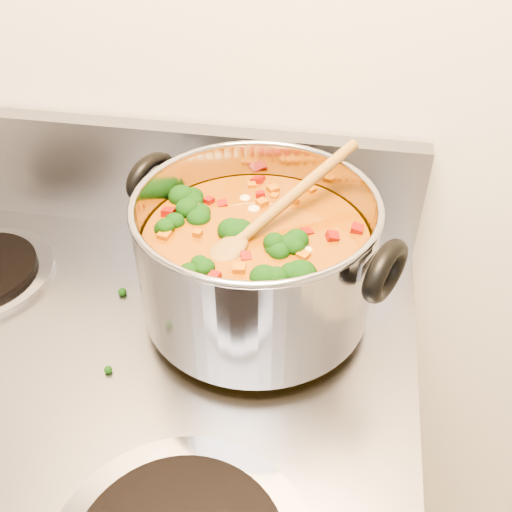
# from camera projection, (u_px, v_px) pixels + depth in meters

# --- Properties ---
(stockpot) EXTENTS (0.33, 0.27, 0.16)m
(stockpot) POSITION_uv_depth(u_px,v_px,m) (256.00, 258.00, 0.66)
(stockpot) COLOR #A2A2AA
(stockpot) RESTS_ON electric_range
(wooden_spoon) EXTENTS (0.16, 0.20, 0.08)m
(wooden_spoon) POSITION_uv_depth(u_px,v_px,m) (261.00, 222.00, 0.63)
(wooden_spoon) COLOR brown
(wooden_spoon) RESTS_ON stockpot
(cooktop_crumbs) EXTENTS (0.24, 0.32, 0.01)m
(cooktop_crumbs) POSITION_uv_depth(u_px,v_px,m) (262.00, 326.00, 0.69)
(cooktop_crumbs) COLOR black
(cooktop_crumbs) RESTS_ON electric_range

